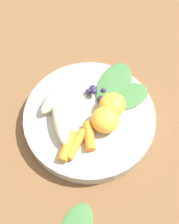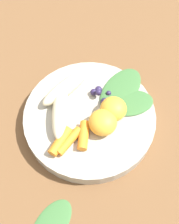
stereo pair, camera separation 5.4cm
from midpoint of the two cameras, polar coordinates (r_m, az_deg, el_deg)
name	(u,v)px [view 1 (the left image)]	position (r m, az deg, el deg)	size (l,w,h in m)	color
ground_plane	(89,122)	(0.58, -2.68, -2.17)	(2.40, 2.40, 0.00)	brown
bowl	(89,118)	(0.57, -2.74, -1.48)	(0.25, 0.25, 0.03)	#B2AD9E
banana_peeled_left	(61,117)	(0.54, -8.44, -1.17)	(0.11, 0.03, 0.03)	beige
banana_peeled_right	(62,91)	(0.57, -8.07, 3.91)	(0.11, 0.03, 0.03)	beige
orange_segment_near	(112,105)	(0.54, 1.63, 1.18)	(0.05, 0.05, 0.04)	#F4A833
orange_segment_far	(106,119)	(0.53, 0.32, -1.58)	(0.05, 0.05, 0.04)	#F4A833
carrot_front	(68,146)	(0.52, -7.28, -6.82)	(0.02, 0.02, 0.06)	orange
carrot_mid_left	(76,144)	(0.52, -5.63, -6.49)	(0.02, 0.02, 0.06)	orange
carrot_mid_right	(89,136)	(0.52, -3.05, -4.96)	(0.02, 0.02, 0.05)	orange
blueberry_pile	(96,95)	(0.56, -1.48, 3.15)	(0.06, 0.05, 0.02)	#2D234C
coconut_shred_patch	(115,92)	(0.58, 2.21, 3.69)	(0.05, 0.05, 0.00)	white
kale_leaf_left	(126,96)	(0.57, 4.39, 2.86)	(0.09, 0.06, 0.01)	#3D7038
kale_leaf_right	(113,84)	(0.59, 1.99, 5.20)	(0.12, 0.06, 0.01)	#3D7038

